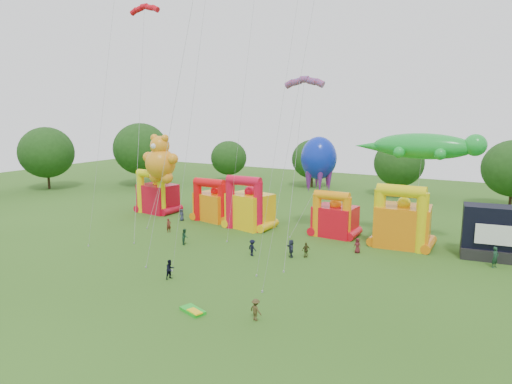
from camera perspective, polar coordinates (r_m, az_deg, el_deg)
The scene contains 24 objects.
ground at distance 35.78m, azimuth -17.77°, elevation -14.10°, with size 160.00×160.00×0.00m, color #2E5718.
tree_ring at distance 35.02m, azimuth -18.92°, elevation -3.86°, with size 124.79×126.91×12.07m.
bouncy_castle_0 at distance 66.60m, azimuth -12.31°, elevation -0.47°, with size 5.37×4.52×6.26m.
bouncy_castle_1 at distance 60.73m, azimuth -5.18°, elevation -1.48°, with size 5.73×4.99×5.73m.
bouncy_castle_2 at distance 56.48m, azimuth -0.90°, elevation -1.98°, with size 5.89×5.16×6.65m.
bouncy_castle_3 at distance 53.72m, azimuth 9.78°, elevation -3.24°, with size 4.83×4.00×5.45m.
bouncy_castle_4 at distance 51.24m, azimuth 17.81°, elevation -3.66°, with size 5.98×4.98×6.87m.
stage_trailer at distance 50.70m, azimuth 29.02°, elevation -4.67°, with size 8.60×4.06×5.29m.
teddy_bear_kite at distance 61.55m, azimuth -12.20°, elevation 1.44°, with size 5.72×8.01×11.39m.
gecko_kite at distance 52.28m, azimuth 19.98°, elevation 4.46°, with size 13.72×6.43×12.15m.
octopus_kite at distance 55.00m, azimuth 7.34°, elevation 2.10°, with size 4.29×7.52×11.44m.
parafoil_kites at distance 52.75m, azimuth -11.96°, elevation 8.51°, with size 27.48×16.55×28.42m.
diamond_kites at distance 44.75m, azimuth -5.06°, elevation 13.83°, with size 24.92×17.19×41.29m.
folded_kite_bundle at distance 34.36m, azimuth -7.88°, elevation -14.48°, with size 2.22×1.61×0.31m.
spectator_0 at distance 61.17m, azimuth -9.27°, elevation -2.83°, with size 0.77×0.50×1.58m, color #2A3147.
spectator_1 at distance 55.70m, azimuth -10.85°, elevation -4.11°, with size 0.62×0.40×1.69m, color #5D221A.
spectator_2 at distance 50.44m, azimuth -8.88°, elevation -5.52°, with size 0.85×0.66×1.75m, color #193F28.
spectator_3 at distance 46.03m, azimuth -0.46°, elevation -6.98°, with size 1.08×0.62×1.67m, color black.
spectator_4 at distance 45.83m, azimuth 6.28°, elevation -7.22°, with size 0.90×0.37×1.53m, color #3D3618.
spectator_5 at distance 45.75m, azimuth 4.39°, elevation -7.04°, with size 1.67×0.53×1.80m, color #252A3E.
spectator_6 at distance 48.08m, azimuth 12.56°, elevation -6.55°, with size 0.76×0.50×1.57m, color #59191E.
spectator_7 at distance 48.11m, azimuth 27.73°, elevation -7.24°, with size 0.72×0.47×1.98m, color #163925.
spectator_8 at distance 40.66m, azimuth -10.69°, elevation -9.48°, with size 0.84×0.65×1.72m, color black.
spectator_9 at distance 32.65m, azimuth -0.03°, elevation -14.50°, with size 1.02×0.59×1.58m, color #463A1C.
Camera 1 is at (24.42, -21.82, 14.42)m, focal length 32.00 mm.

